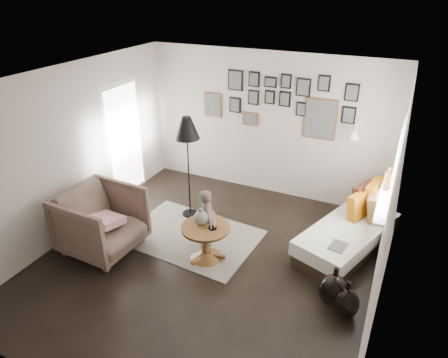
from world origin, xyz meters
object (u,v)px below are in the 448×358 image
at_px(demijohn_large, 333,290).
at_px(demijohn_small, 346,302).
at_px(armchair, 102,221).
at_px(daybed, 348,232).
at_px(floor_lamp, 187,132).
at_px(pedestal_table, 206,244).
at_px(magazine_basket, 75,233).
at_px(child, 208,221).
at_px(vase, 201,215).

bearing_deg(demijohn_large, demijohn_small, -34.11).
bearing_deg(armchair, daybed, -61.98).
bearing_deg(daybed, demijohn_large, -68.28).
relative_size(armchair, floor_lamp, 0.60).
relative_size(pedestal_table, demijohn_large, 1.26).
height_order(pedestal_table, floor_lamp, floor_lamp).
bearing_deg(magazine_basket, floor_lamp, 51.38).
xyz_separation_m(armchair, child, (1.42, 0.63, 0.03)).
bearing_deg(vase, daybed, 30.48).
height_order(armchair, demijohn_large, armchair).
distance_m(armchair, demijohn_large, 3.36).
distance_m(pedestal_table, armchair, 1.57).
xyz_separation_m(vase, demijohn_small, (2.11, -0.29, -0.51)).
bearing_deg(vase, armchair, -162.23).
distance_m(vase, child, 0.26).
bearing_deg(pedestal_table, child, 108.54).
relative_size(vase, armchair, 0.47).
relative_size(armchair, demijohn_large, 1.91).
relative_size(vase, magazine_basket, 1.33).
relative_size(pedestal_table, vase, 1.40).
bearing_deg(child, magazine_basket, 80.28).
bearing_deg(floor_lamp, armchair, -116.76).
height_order(floor_lamp, magazine_basket, floor_lamp).
distance_m(floor_lamp, demijohn_large, 3.15).
bearing_deg(daybed, magazine_basket, -136.34).
bearing_deg(child, demijohn_large, -130.88).
relative_size(daybed, floor_lamp, 1.12).
height_order(pedestal_table, daybed, daybed).
bearing_deg(child, armchair, 83.33).
height_order(demijohn_large, demijohn_small, demijohn_large).
bearing_deg(magazine_basket, child, 20.79).
bearing_deg(floor_lamp, magazine_basket, -128.62).
xyz_separation_m(floor_lamp, magazine_basket, (-1.18, -1.48, -1.33)).
xyz_separation_m(pedestal_table, daybed, (1.81, 1.13, 0.02)).
bearing_deg(magazine_basket, demijohn_small, 3.63).
distance_m(armchair, floor_lamp, 1.86).
height_order(daybed, demijohn_small, daybed).
height_order(daybed, armchair, armchair).
height_order(magazine_basket, demijohn_large, demijohn_large).
distance_m(floor_lamp, magazine_basket, 2.31).
distance_m(daybed, demijohn_small, 1.42).
bearing_deg(demijohn_large, pedestal_table, 175.28).
distance_m(pedestal_table, magazine_basket, 2.04).
height_order(vase, demijohn_large, vase).
bearing_deg(magazine_basket, vase, 16.10).
distance_m(pedestal_table, child, 0.33).
xyz_separation_m(vase, daybed, (1.89, 1.11, -0.42)).
bearing_deg(armchair, floor_lamp, -24.10).
xyz_separation_m(pedestal_table, magazine_basket, (-1.97, -0.53, -0.07)).
relative_size(pedestal_table, floor_lamp, 0.39).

